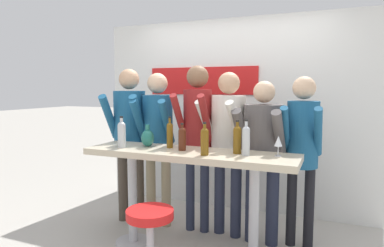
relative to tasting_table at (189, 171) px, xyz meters
The scene contains 17 objects.
back_wall 1.51m from the tasting_table, 90.19° to the left, with size 3.61×0.12×2.47m.
tasting_table is the anchor object (origin of this frame).
bar_stool 0.75m from the tasting_table, 94.97° to the right, with size 0.39×0.39×0.65m.
person_far_left 1.12m from the tasting_table, 153.05° to the left, with size 0.51×0.62×1.81m.
person_left 0.83m from the tasting_table, 140.08° to the left, with size 0.45×0.58×1.75m.
person_center_left 0.65m from the tasting_table, 103.71° to the left, with size 0.39×0.54×1.83m.
person_center 0.66m from the tasting_table, 69.74° to the left, with size 0.49×0.60×1.75m.
person_center_right 0.80m from the tasting_table, 40.71° to the left, with size 0.49×0.56×1.66m.
person_right 1.15m from the tasting_table, 31.15° to the left, with size 0.37×0.50×1.70m.
wine_bottle_0 0.56m from the tasting_table, ahead, with size 0.07×0.07×0.30m.
wine_bottle_1 0.41m from the tasting_table, 160.25° to the left, with size 0.06×0.06×0.31m.
wine_bottle_2 0.76m from the tasting_table, behind, with size 0.08×0.08×0.31m.
wine_bottle_3 0.63m from the tasting_table, ahead, with size 0.07×0.07×0.31m.
wine_bottle_4 0.31m from the tasting_table, behind, with size 0.07×0.07×0.26m.
wine_bottle_5 0.40m from the tasting_table, 31.18° to the right, with size 0.07×0.07×0.29m.
wine_glass_0 0.87m from the tasting_table, ahead, with size 0.07×0.07×0.18m.
decorative_vase 0.55m from the tasting_table, behind, with size 0.13×0.13×0.22m.
Camera 1 is at (1.25, -2.88, 1.59)m, focal length 32.00 mm.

